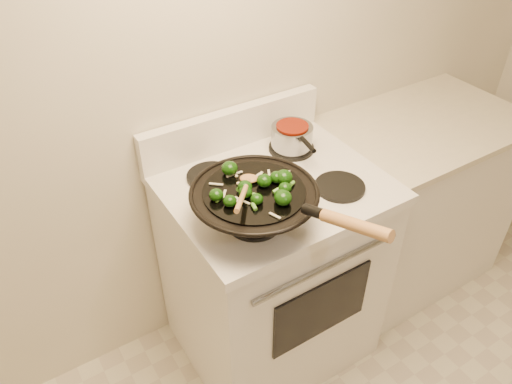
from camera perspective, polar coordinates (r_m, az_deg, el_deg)
stove at (r=2.11m, az=1.81°, el=-8.74°), size 0.78×0.67×1.08m
counter_unit at (r=2.58m, az=17.11°, el=-1.05°), size 0.90×0.62×0.91m
wok at (r=1.58m, az=-0.07°, el=-1.47°), size 0.41×0.67×0.25m
stirfry at (r=1.53m, az=0.43°, el=0.65°), size 0.30×0.30×0.05m
wooden_spoon at (r=1.51m, az=-1.17°, el=0.56°), size 0.20×0.23×0.08m
saucepan at (r=1.96m, az=4.14°, el=6.35°), size 0.16×0.26×0.10m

